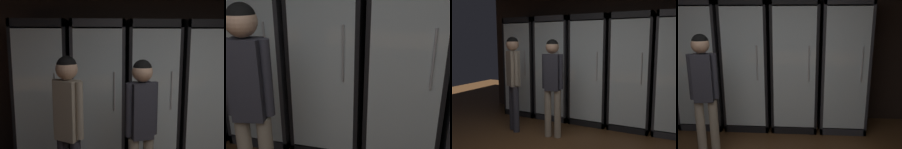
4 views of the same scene
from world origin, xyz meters
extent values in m
cube|color=black|center=(0.00, 3.03, 1.40)|extent=(6.00, 0.06, 2.80)
cube|color=black|center=(-1.95, 2.96, 1.00)|extent=(0.69, 0.04, 2.00)
cube|color=black|center=(-2.27, 2.66, 1.00)|extent=(0.04, 0.64, 2.00)
cube|color=black|center=(-1.62, 2.66, 1.00)|extent=(0.04, 0.64, 2.00)
cube|color=black|center=(-1.95, 2.66, 1.95)|extent=(0.69, 0.64, 0.10)
cube|color=black|center=(-1.95, 2.66, 0.05)|extent=(0.69, 0.64, 0.10)
cube|color=white|center=(-1.95, 2.93, 1.00)|extent=(0.61, 0.02, 1.76)
cube|color=silver|center=(-1.95, 2.35, 1.00)|extent=(0.61, 0.02, 1.76)
cylinder|color=#B2B2B7|center=(-1.74, 2.32, 1.10)|extent=(0.02, 0.02, 0.50)
cube|color=silver|center=(-1.95, 2.66, 0.12)|extent=(0.59, 0.56, 0.02)
cylinder|color=#194723|center=(-2.10, 2.64, 0.23)|extent=(0.06, 0.06, 0.19)
cylinder|color=#194723|center=(-2.10, 2.64, 0.35)|extent=(0.02, 0.02, 0.06)
cylinder|color=white|center=(-2.10, 2.64, 0.22)|extent=(0.06, 0.06, 0.07)
cylinder|color=black|center=(-1.80, 2.69, 0.24)|extent=(0.06, 0.06, 0.22)
cylinder|color=black|center=(-1.80, 2.69, 0.38)|extent=(0.02, 0.02, 0.08)
cylinder|color=#2D2D33|center=(-1.80, 2.69, 0.21)|extent=(0.06, 0.06, 0.08)
cube|color=silver|center=(-1.95, 2.66, 0.56)|extent=(0.59, 0.56, 0.02)
cylinder|color=#194723|center=(-2.16, 2.70, 0.67)|extent=(0.07, 0.07, 0.21)
cylinder|color=#194723|center=(-2.16, 2.70, 0.81)|extent=(0.02, 0.02, 0.08)
cylinder|color=beige|center=(-2.16, 2.70, 0.66)|extent=(0.07, 0.07, 0.07)
cylinder|color=gray|center=(-2.02, 2.70, 0.66)|extent=(0.07, 0.07, 0.19)
cylinder|color=gray|center=(-2.02, 2.70, 0.80)|extent=(0.03, 0.03, 0.09)
cylinder|color=tan|center=(-2.02, 2.70, 0.65)|extent=(0.07, 0.07, 0.07)
cylinder|color=#9EAD99|center=(-1.88, 2.69, 0.67)|extent=(0.08, 0.08, 0.20)
cylinder|color=#9EAD99|center=(-1.88, 2.69, 0.81)|extent=(0.03, 0.03, 0.09)
cylinder|color=#B2332D|center=(-1.88, 2.69, 0.64)|extent=(0.08, 0.08, 0.05)
cylinder|color=#194723|center=(-1.72, 2.64, 0.68)|extent=(0.06, 0.06, 0.22)
cylinder|color=#194723|center=(-1.72, 2.64, 0.83)|extent=(0.02, 0.02, 0.08)
cylinder|color=beige|center=(-1.72, 2.64, 0.66)|extent=(0.06, 0.06, 0.06)
cube|color=silver|center=(-1.95, 2.66, 1.00)|extent=(0.59, 0.56, 0.02)
cylinder|color=gray|center=(-2.17, 2.62, 1.12)|extent=(0.06, 0.06, 0.23)
cylinder|color=gray|center=(-2.17, 2.62, 1.27)|extent=(0.02, 0.02, 0.08)
cylinder|color=tan|center=(-2.17, 2.62, 1.09)|extent=(0.06, 0.06, 0.07)
cylinder|color=#194723|center=(-2.02, 2.68, 1.11)|extent=(0.07, 0.07, 0.21)
cylinder|color=#194723|center=(-2.02, 2.68, 1.26)|extent=(0.02, 0.02, 0.10)
cylinder|color=beige|center=(-2.02, 2.68, 1.10)|extent=(0.07, 0.07, 0.07)
cylinder|color=#9EAD99|center=(-1.88, 2.64, 1.10)|extent=(0.06, 0.06, 0.18)
cylinder|color=#9EAD99|center=(-1.88, 2.64, 1.24)|extent=(0.02, 0.02, 0.10)
cylinder|color=tan|center=(-1.88, 2.64, 1.10)|extent=(0.06, 0.06, 0.06)
cylinder|color=gray|center=(-1.73, 2.65, 1.10)|extent=(0.07, 0.07, 0.19)
cylinder|color=gray|center=(-1.73, 2.65, 1.24)|extent=(0.02, 0.02, 0.10)
cylinder|color=#B2332D|center=(-1.73, 2.65, 1.10)|extent=(0.07, 0.07, 0.06)
cube|color=silver|center=(-1.95, 2.66, 1.43)|extent=(0.59, 0.56, 0.02)
cylinder|color=gray|center=(-2.16, 2.66, 1.54)|extent=(0.06, 0.06, 0.20)
cylinder|color=gray|center=(-2.16, 2.66, 1.68)|extent=(0.02, 0.02, 0.07)
cylinder|color=#B2332D|center=(-2.16, 2.66, 1.53)|extent=(0.07, 0.07, 0.06)
cylinder|color=gray|center=(-2.02, 2.70, 1.56)|extent=(0.07, 0.07, 0.24)
cylinder|color=gray|center=(-2.02, 2.70, 1.72)|extent=(0.03, 0.03, 0.07)
cylinder|color=beige|center=(-2.02, 2.70, 1.55)|extent=(0.07, 0.07, 0.09)
cylinder|color=#194723|center=(-1.87, 2.64, 1.54)|extent=(0.08, 0.08, 0.19)
cylinder|color=#194723|center=(-1.87, 2.64, 1.67)|extent=(0.03, 0.03, 0.08)
cylinder|color=tan|center=(-1.87, 2.64, 1.53)|extent=(0.08, 0.08, 0.07)
cylinder|color=gray|center=(-1.73, 2.68, 1.54)|extent=(0.07, 0.07, 0.19)
cylinder|color=gray|center=(-1.73, 2.68, 1.67)|extent=(0.02, 0.02, 0.09)
cylinder|color=tan|center=(-1.73, 2.68, 1.52)|extent=(0.07, 0.07, 0.05)
cube|color=#2B2B30|center=(-1.21, 2.96, 1.00)|extent=(0.69, 0.04, 2.00)
cube|color=#2B2B30|center=(-1.53, 2.66, 1.00)|extent=(0.04, 0.64, 2.00)
cube|color=#2B2B30|center=(-0.89, 2.66, 1.00)|extent=(0.04, 0.64, 2.00)
cube|color=#2B2B30|center=(-1.21, 2.66, 1.95)|extent=(0.69, 0.64, 0.10)
cube|color=#2B2B30|center=(-1.21, 2.66, 0.05)|extent=(0.69, 0.64, 0.10)
cube|color=white|center=(-1.21, 2.93, 1.00)|extent=(0.61, 0.02, 1.76)
cube|color=silver|center=(-1.21, 2.35, 1.00)|extent=(0.61, 0.02, 1.76)
cylinder|color=#B2B2B7|center=(-1.00, 2.32, 1.10)|extent=(0.02, 0.02, 0.50)
cube|color=silver|center=(-1.21, 2.66, 0.12)|extent=(0.59, 0.56, 0.02)
cylinder|color=#194723|center=(-1.41, 2.69, 0.24)|extent=(0.07, 0.07, 0.23)
cylinder|color=#194723|center=(-1.41, 2.69, 0.39)|extent=(0.02, 0.02, 0.06)
cylinder|color=tan|center=(-1.41, 2.69, 0.21)|extent=(0.08, 0.08, 0.06)
cylinder|color=brown|center=(-1.21, 2.65, 0.24)|extent=(0.06, 0.06, 0.23)
cylinder|color=brown|center=(-1.21, 2.65, 0.40)|extent=(0.02, 0.02, 0.10)
cylinder|color=#2D2D33|center=(-1.21, 2.65, 0.22)|extent=(0.06, 0.06, 0.08)
cylinder|color=#194723|center=(-1.01, 2.68, 0.24)|extent=(0.08, 0.08, 0.22)
cylinder|color=#194723|center=(-1.01, 2.68, 0.39)|extent=(0.02, 0.02, 0.07)
cylinder|color=beige|center=(-1.01, 2.68, 0.23)|extent=(0.08, 0.08, 0.08)
cube|color=silver|center=(-1.21, 2.66, 0.70)|extent=(0.59, 0.56, 0.02)
cylinder|color=#9EAD99|center=(-1.42, 2.68, 0.83)|extent=(0.06, 0.06, 0.24)
cylinder|color=#9EAD99|center=(-1.42, 2.68, 1.00)|extent=(0.02, 0.02, 0.09)
cylinder|color=beige|center=(-1.42, 2.68, 0.84)|extent=(0.07, 0.07, 0.09)
cylinder|color=#194723|center=(-1.29, 2.63, 0.80)|extent=(0.06, 0.06, 0.18)
cylinder|color=#194723|center=(-1.29, 2.63, 0.93)|extent=(0.02, 0.02, 0.08)
cylinder|color=beige|center=(-1.29, 2.63, 0.78)|extent=(0.06, 0.06, 0.06)
cylinder|color=#9EAD99|center=(-1.14, 2.63, 0.82)|extent=(0.07, 0.07, 0.21)
cylinder|color=#9EAD99|center=(-1.14, 2.63, 0.96)|extent=(0.03, 0.03, 0.08)
cylinder|color=beige|center=(-1.14, 2.63, 0.81)|extent=(0.08, 0.08, 0.06)
cylinder|color=#9EAD99|center=(-0.99, 2.65, 0.83)|extent=(0.06, 0.06, 0.23)
cylinder|color=#9EAD99|center=(-0.99, 2.65, 0.99)|extent=(0.02, 0.02, 0.09)
cylinder|color=beige|center=(-0.99, 2.65, 0.80)|extent=(0.06, 0.06, 0.06)
cube|color=silver|center=(-1.21, 2.66, 1.29)|extent=(0.59, 0.56, 0.02)
cylinder|color=gray|center=(-1.36, 2.62, 1.40)|extent=(0.08, 0.08, 0.21)
cylinder|color=gray|center=(-1.36, 2.62, 1.54)|extent=(0.03, 0.03, 0.07)
cylinder|color=#2D2D33|center=(-1.36, 2.62, 1.40)|extent=(0.08, 0.08, 0.08)
cylinder|color=#336B38|center=(-1.06, 2.71, 1.40)|extent=(0.07, 0.07, 0.21)
cylinder|color=#336B38|center=(-1.06, 2.71, 1.54)|extent=(0.02, 0.02, 0.06)
cylinder|color=beige|center=(-1.06, 2.71, 1.39)|extent=(0.07, 0.07, 0.08)
cube|color=black|center=(-0.47, 2.96, 1.00)|extent=(0.69, 0.04, 2.00)
cube|color=black|center=(-0.80, 2.66, 1.00)|extent=(0.04, 0.64, 2.00)
cube|color=black|center=(-0.15, 2.66, 1.00)|extent=(0.04, 0.64, 2.00)
cube|color=black|center=(-0.47, 2.66, 1.95)|extent=(0.69, 0.64, 0.10)
cube|color=black|center=(-0.47, 2.66, 0.05)|extent=(0.69, 0.64, 0.10)
cube|color=white|center=(-0.47, 2.93, 1.00)|extent=(0.61, 0.02, 1.76)
cube|color=silver|center=(-0.47, 2.35, 1.00)|extent=(0.61, 0.02, 1.76)
cylinder|color=#B2B2B7|center=(-0.27, 2.32, 1.10)|extent=(0.02, 0.02, 0.50)
cube|color=silver|center=(-0.47, 2.66, 0.12)|extent=(0.59, 0.56, 0.02)
cylinder|color=#194723|center=(-0.63, 2.62, 0.23)|extent=(0.07, 0.07, 0.21)
cylinder|color=#194723|center=(-0.63, 2.62, 0.38)|extent=(0.03, 0.03, 0.09)
cylinder|color=tan|center=(-0.63, 2.62, 0.23)|extent=(0.08, 0.08, 0.06)
cylinder|color=black|center=(-0.33, 2.63, 0.23)|extent=(0.08, 0.08, 0.21)
cylinder|color=black|center=(-0.33, 2.63, 0.38)|extent=(0.03, 0.03, 0.09)
cylinder|color=tan|center=(-0.33, 2.63, 0.23)|extent=(0.08, 0.08, 0.08)
cube|color=silver|center=(-0.47, 2.66, 0.56)|extent=(0.59, 0.56, 0.02)
cylinder|color=black|center=(-0.68, 2.67, 0.66)|extent=(0.06, 0.06, 0.19)
cylinder|color=black|center=(-0.68, 2.67, 0.80)|extent=(0.02, 0.02, 0.09)
cylinder|color=tan|center=(-0.68, 2.67, 0.67)|extent=(0.07, 0.07, 0.05)
cylinder|color=black|center=(-0.48, 2.64, 0.67)|extent=(0.06, 0.06, 0.20)
cylinder|color=black|center=(-0.48, 2.64, 0.81)|extent=(0.02, 0.02, 0.08)
cylinder|color=tan|center=(-0.48, 2.64, 0.64)|extent=(0.07, 0.07, 0.06)
cylinder|color=black|center=(-0.27, 2.70, 0.66)|extent=(0.07, 0.07, 0.19)
cylinder|color=black|center=(-0.27, 2.70, 0.80)|extent=(0.02, 0.02, 0.08)
cylinder|color=tan|center=(-0.27, 2.70, 0.65)|extent=(0.07, 0.07, 0.06)
cube|color=silver|center=(-0.47, 2.66, 1.00)|extent=(0.59, 0.56, 0.02)
cylinder|color=#9EAD99|center=(-0.69, 2.71, 1.12)|extent=(0.07, 0.07, 0.23)
cylinder|color=#9EAD99|center=(-0.69, 2.71, 1.27)|extent=(0.02, 0.02, 0.06)
cylinder|color=#2D2D33|center=(-0.69, 2.71, 1.11)|extent=(0.07, 0.07, 0.06)
cylinder|color=#336B38|center=(-0.55, 2.68, 1.11)|extent=(0.07, 0.07, 0.21)
cylinder|color=#336B38|center=(-0.55, 2.68, 1.26)|extent=(0.02, 0.02, 0.09)
cylinder|color=tan|center=(-0.55, 2.68, 1.08)|extent=(0.07, 0.07, 0.08)
cylinder|color=#336B38|center=(-0.41, 2.69, 1.11)|extent=(0.06, 0.06, 0.20)
cylinder|color=#336B38|center=(-0.41, 2.69, 1.25)|extent=(0.02, 0.02, 0.08)
cylinder|color=#2D2D33|center=(-0.41, 2.69, 1.09)|extent=(0.06, 0.06, 0.07)
cylinder|color=#336B38|center=(-0.26, 2.62, 1.12)|extent=(0.07, 0.07, 0.23)
cylinder|color=#336B38|center=(-0.26, 2.62, 1.28)|extent=(0.02, 0.02, 0.09)
cylinder|color=white|center=(-0.26, 2.62, 1.12)|extent=(0.07, 0.07, 0.07)
cube|color=silver|center=(-0.47, 2.66, 1.43)|extent=(0.59, 0.56, 0.02)
cylinder|color=brown|center=(-0.67, 2.63, 1.54)|extent=(0.08, 0.08, 0.20)
cylinder|color=brown|center=(-0.67, 2.63, 1.68)|extent=(0.03, 0.03, 0.07)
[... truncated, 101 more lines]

